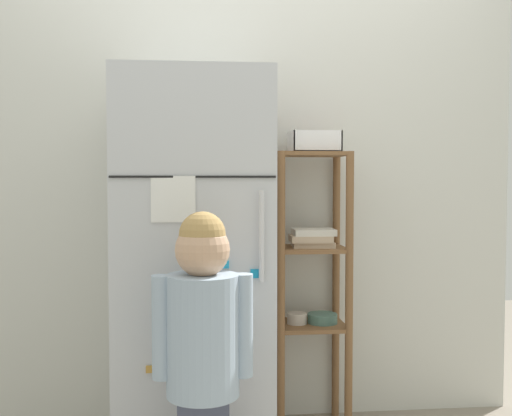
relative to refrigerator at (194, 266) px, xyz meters
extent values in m
cube|color=silver|center=(0.28, 0.37, 0.25)|extent=(2.61, 0.03, 2.11)
cube|color=silver|center=(0.00, 0.00, 0.00)|extent=(0.62, 0.68, 1.61)
cube|color=black|center=(0.00, -0.34, 0.38)|extent=(0.61, 0.01, 0.01)
cylinder|color=silver|center=(0.25, -0.36, 0.16)|extent=(0.02, 0.02, 0.34)
cube|color=white|center=(-0.07, -0.34, 0.30)|extent=(0.16, 0.01, 0.17)
cube|color=gold|center=(-0.17, -0.35, -0.33)|extent=(0.03, 0.01, 0.03)
cube|color=#158FC4|center=(0.23, -0.35, 0.02)|extent=(0.03, 0.01, 0.03)
cube|color=#22ADE8|center=(0.12, -0.35, 0.05)|extent=(0.03, 0.01, 0.03)
cube|color=#CC387F|center=(-0.11, -0.35, -0.28)|extent=(0.04, 0.02, 0.03)
cube|color=#64EF41|center=(-0.06, -0.35, -0.27)|extent=(0.03, 0.02, 0.03)
cylinder|color=#9EB2C6|center=(0.03, -0.54, -0.16)|extent=(0.25, 0.25, 0.42)
sphere|color=#9EB2C6|center=(0.03, -0.47, 0.04)|extent=(0.11, 0.11, 0.11)
sphere|color=tan|center=(0.03, -0.54, 0.13)|extent=(0.19, 0.19, 0.19)
sphere|color=tan|center=(0.03, -0.54, 0.18)|extent=(0.16, 0.16, 0.16)
cylinder|color=#9EB2C6|center=(-0.11, -0.54, -0.13)|extent=(0.07, 0.07, 0.35)
cylinder|color=#9EB2C6|center=(0.17, -0.54, -0.13)|extent=(0.07, 0.07, 0.35)
cylinder|color=brown|center=(0.39, 0.07, -0.15)|extent=(0.04, 0.04, 1.30)
cylinder|color=brown|center=(0.70, 0.07, -0.15)|extent=(0.04, 0.04, 1.30)
cylinder|color=brown|center=(0.39, 0.32, -0.15)|extent=(0.04, 0.04, 1.30)
cylinder|color=brown|center=(0.70, 0.32, -0.15)|extent=(0.04, 0.04, 1.30)
cube|color=brown|center=(0.54, 0.19, 0.49)|extent=(0.33, 0.27, 0.02)
cube|color=brown|center=(0.54, 0.19, 0.05)|extent=(0.33, 0.27, 0.02)
cube|color=brown|center=(0.54, 0.19, -0.32)|extent=(0.33, 0.27, 0.02)
cube|color=#C6AD8E|center=(0.55, 0.19, 0.07)|extent=(0.20, 0.17, 0.03)
cube|color=#C6AD8E|center=(0.54, 0.18, 0.10)|extent=(0.20, 0.17, 0.03)
cube|color=silver|center=(0.55, 0.18, 0.13)|extent=(0.19, 0.17, 0.03)
cylinder|color=beige|center=(0.48, 0.19, -0.28)|extent=(0.09, 0.09, 0.05)
cylinder|color=#4C7266|center=(0.60, 0.19, -0.28)|extent=(0.14, 0.14, 0.04)
cube|color=white|center=(0.56, 0.21, 0.50)|extent=(0.22, 0.20, 0.01)
cube|color=white|center=(0.56, 0.11, 0.54)|extent=(0.22, 0.01, 0.10)
cube|color=white|center=(0.56, 0.30, 0.54)|extent=(0.22, 0.01, 0.10)
cube|color=white|center=(0.45, 0.21, 0.54)|extent=(0.01, 0.20, 0.10)
cube|color=white|center=(0.67, 0.21, 0.54)|extent=(0.01, 0.20, 0.10)
sphere|color=red|center=(0.59, 0.18, 0.54)|extent=(0.07, 0.07, 0.07)
sphere|color=#9E2818|center=(0.59, 0.22, 0.54)|extent=(0.07, 0.07, 0.07)
sphere|color=#B24619|center=(0.53, 0.19, 0.54)|extent=(0.08, 0.08, 0.08)
camera|label=1|loc=(0.00, -2.59, 0.37)|focal=42.68mm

